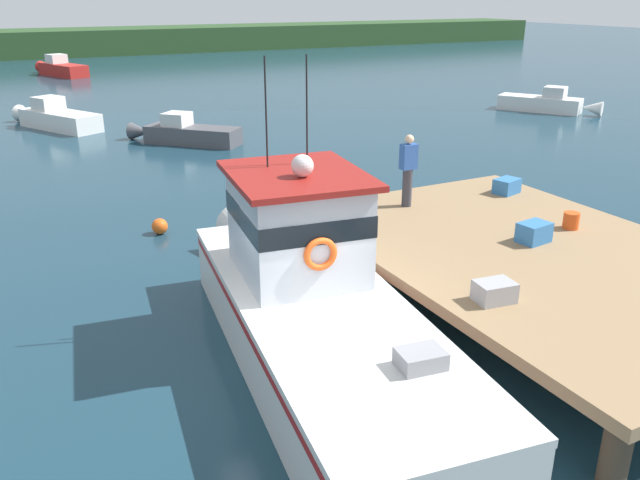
% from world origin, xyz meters
% --- Properties ---
extents(ground_plane, '(200.00, 200.00, 0.00)m').
position_xyz_m(ground_plane, '(0.00, 0.00, 0.00)').
color(ground_plane, '#193847').
extents(dock, '(6.00, 9.00, 1.20)m').
position_xyz_m(dock, '(4.80, 0.00, 1.07)').
color(dock, '#4C3D2D').
rests_on(dock, ground).
extents(main_fishing_boat, '(3.56, 9.95, 4.80)m').
position_xyz_m(main_fishing_boat, '(0.27, 0.43, 1.01)').
color(main_fishing_boat, silver).
rests_on(main_fishing_boat, ground).
extents(crate_stack_mid_dock, '(0.65, 0.51, 0.32)m').
position_xyz_m(crate_stack_mid_dock, '(2.63, -1.30, 1.36)').
color(crate_stack_mid_dock, '#9E9EA3').
rests_on(crate_stack_mid_dock, dock).
extents(crate_single_far, '(0.65, 0.51, 0.39)m').
position_xyz_m(crate_single_far, '(5.07, 0.35, 1.39)').
color(crate_single_far, '#3370B2').
rests_on(crate_single_far, dock).
extents(crate_single_by_cleat, '(0.70, 0.58, 0.36)m').
position_xyz_m(crate_single_by_cleat, '(6.89, 3.10, 1.38)').
color(crate_single_by_cleat, '#3370B2').
rests_on(crate_single_by_cleat, dock).
extents(bait_bucket, '(0.32, 0.32, 0.34)m').
position_xyz_m(bait_bucket, '(6.31, 0.58, 1.37)').
color(bait_bucket, '#E04C19').
rests_on(bait_bucket, dock).
extents(deckhand_by_the_boat, '(0.36, 0.22, 1.63)m').
position_xyz_m(deckhand_by_the_boat, '(4.18, 3.38, 2.06)').
color(deckhand_by_the_boat, '#383842').
rests_on(deckhand_by_the_boat, dock).
extents(moored_boat_far_right, '(4.06, 4.09, 1.22)m').
position_xyz_m(moored_boat_far_right, '(3.10, 17.46, 0.42)').
color(moored_boat_far_right, '#4C4C51').
rests_on(moored_boat_far_right, ground).
extents(moored_boat_outer_mooring, '(3.43, 5.27, 1.37)m').
position_xyz_m(moored_boat_outer_mooring, '(-1.19, 23.25, 0.47)').
color(moored_boat_outer_mooring, white).
rests_on(moored_boat_outer_mooring, ground).
extents(moored_boat_far_left, '(3.50, 4.85, 1.29)m').
position_xyz_m(moored_boat_far_left, '(21.70, 16.28, 0.44)').
color(moored_boat_far_left, white).
rests_on(moored_boat_far_left, ground).
extents(moored_boat_mid_harbor, '(3.19, 5.90, 1.49)m').
position_xyz_m(moored_boat_mid_harbor, '(1.54, 44.27, 0.51)').
color(moored_boat_mid_harbor, red).
rests_on(moored_boat_mid_harbor, ground).
extents(mooring_buoy_inshore, '(0.40, 0.40, 0.40)m').
position_xyz_m(mooring_buoy_inshore, '(-0.52, 7.39, 0.20)').
color(mooring_buoy_inshore, '#EA5B19').
rests_on(mooring_buoy_inshore, ground).
extents(far_shoreline, '(120.00, 8.00, 2.40)m').
position_xyz_m(far_shoreline, '(0.00, 62.00, 1.20)').
color(far_shoreline, '#284723').
rests_on(far_shoreline, ground).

